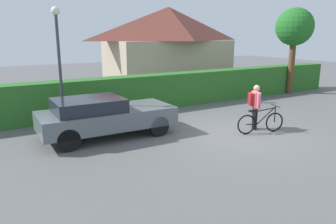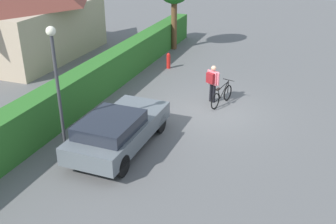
# 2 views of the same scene
# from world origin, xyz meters

# --- Properties ---
(ground_plane) EXTENTS (60.00, 60.00, 0.00)m
(ground_plane) POSITION_xyz_m (0.00, 0.00, 0.00)
(ground_plane) COLOR #5B5B5B
(hedge_row) EXTENTS (21.40, 0.90, 1.52)m
(hedge_row) POSITION_xyz_m (0.00, 5.01, 0.76)
(hedge_row) COLOR #2B6824
(hedge_row) RESTS_ON ground
(house_distant) EXTENTS (8.11, 4.22, 4.96)m
(house_distant) POSITION_xyz_m (3.68, 10.83, 2.54)
(house_distant) COLOR tan
(house_distant) RESTS_ON ground
(parked_car_near) EXTENTS (4.32, 1.88, 1.31)m
(parked_car_near) POSITION_xyz_m (-3.97, 2.11, 0.71)
(parked_car_near) COLOR slate
(parked_car_near) RESTS_ON ground
(bicycle) EXTENTS (1.70, 0.62, 0.92)m
(bicycle) POSITION_xyz_m (0.73, -0.19, 0.37)
(bicycle) COLOR black
(bicycle) RESTS_ON ground
(person_rider) EXTENTS (0.49, 0.58, 1.57)m
(person_rider) POSITION_xyz_m (0.86, 0.26, 0.95)
(person_rider) COLOR black
(person_rider) RESTS_ON ground
(street_lamp) EXTENTS (0.28, 0.28, 4.14)m
(street_lamp) POSITION_xyz_m (-4.91, 3.51, 2.68)
(street_lamp) COLOR #38383D
(street_lamp) RESTS_ON ground
(fire_hydrant) EXTENTS (0.20, 0.20, 0.81)m
(fire_hydrant) POSITION_xyz_m (4.31, 3.46, 0.41)
(fire_hydrant) COLOR red
(fire_hydrant) RESTS_ON ground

